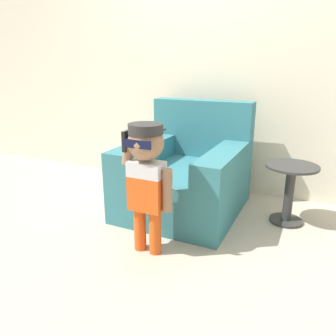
{
  "coord_description": "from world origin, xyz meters",
  "views": [
    {
      "loc": [
        1.02,
        -2.27,
        1.2
      ],
      "look_at": [
        0.04,
        -0.2,
        0.48
      ],
      "focal_mm": 35.0,
      "sensor_mm": 36.0,
      "label": 1
    }
  ],
  "objects": [
    {
      "name": "armchair",
      "position": [
        0.02,
        0.21,
        0.31
      ],
      "size": [
        0.92,
        1.02,
        0.91
      ],
      "color": "teal",
      "rests_on": "ground_plane"
    },
    {
      "name": "person_child",
      "position": [
        0.06,
        -0.56,
        0.58
      ],
      "size": [
        0.35,
        0.27,
        0.87
      ],
      "color": "#E05119",
      "rests_on": "ground_plane"
    },
    {
      "name": "wall_back",
      "position": [
        0.0,
        0.85,
        1.3
      ],
      "size": [
        10.0,
        0.05,
        2.6
      ],
      "color": "beige",
      "rests_on": "ground_plane"
    },
    {
      "name": "ground_plane",
      "position": [
        0.0,
        0.0,
        0.0
      ],
      "size": [
        10.0,
        10.0,
        0.0
      ],
      "primitive_type": "plane",
      "color": "#BCB29E"
    },
    {
      "name": "side_table",
      "position": [
        0.86,
        0.3,
        0.29
      ],
      "size": [
        0.4,
        0.4,
        0.48
      ],
      "color": "#333333",
      "rests_on": "ground_plane"
    }
  ]
}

